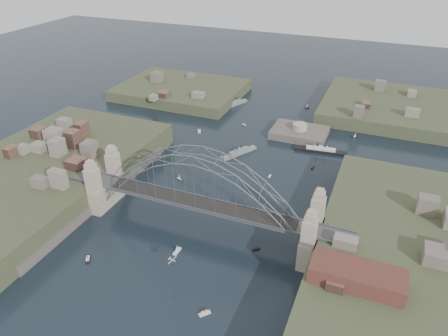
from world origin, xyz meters
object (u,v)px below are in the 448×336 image
wharf_shed (357,276)px  ocean_liner (321,150)px  fort_island (299,137)px  naval_cruiser_near (239,152)px  bridge (199,191)px  naval_cruiser_far (235,104)px

wharf_shed → ocean_liner: (-21.07, 73.12, -9.24)m
wharf_shed → ocean_liner: wharf_shed is taller
fort_island → wharf_shed: wharf_shed is taller
fort_island → naval_cruiser_near: 29.72m
bridge → fort_island: bearing=80.3°
fort_island → wharf_shed: (32.00, -84.00, 10.34)m
fort_island → naval_cruiser_far: size_ratio=1.50×
fort_island → wharf_shed: size_ratio=1.10×
fort_island → naval_cruiser_near: fort_island is taller
wharf_shed → ocean_liner: size_ratio=1.00×
ocean_liner → naval_cruiser_far: bearing=145.4°
bridge → naval_cruiser_near: 47.57m
bridge → ocean_liner: bearing=68.8°
fort_island → ocean_liner: fort_island is taller
wharf_shed → naval_cruiser_far: bearing=122.9°
naval_cruiser_near → ocean_liner: (28.21, 13.28, 0.01)m
wharf_shed → ocean_liner: 76.65m
naval_cruiser_far → ocean_liner: (47.49, -32.72, -0.04)m
ocean_liner → wharf_shed: bearing=-73.9°
naval_cruiser_near → naval_cruiser_far: naval_cruiser_far is taller
naval_cruiser_far → fort_island: bearing=-30.9°
bridge → naval_cruiser_far: (-24.56, 91.84, -11.53)m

